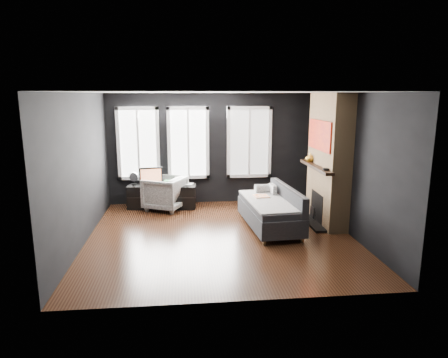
{
  "coord_description": "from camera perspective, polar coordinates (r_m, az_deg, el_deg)",
  "views": [
    {
      "loc": [
        -0.68,
        -7.25,
        2.67
      ],
      "look_at": [
        0.1,
        0.3,
        1.05
      ],
      "focal_mm": 32.0,
      "sensor_mm": 36.0,
      "label": 1
    }
  ],
  "objects": [
    {
      "name": "wall_right",
      "position": [
        8.03,
        17.55,
        2.02
      ],
      "size": [
        0.02,
        5.0,
        2.7
      ],
      "primitive_type": "cube",
      "color": "black",
      "rests_on": "ground"
    },
    {
      "name": "book",
      "position": [
        9.58,
        -5.47,
        -0.09
      ],
      "size": [
        0.16,
        0.07,
        0.23
      ],
      "primitive_type": "imported",
      "rotation": [
        0.0,
        0.0,
        -0.3
      ],
      "color": "#BEB092",
      "rests_on": "media_console"
    },
    {
      "name": "mug",
      "position": [
        9.5,
        -6.16,
        -0.53
      ],
      "size": [
        0.13,
        0.1,
        0.13
      ],
      "primitive_type": "imported",
      "rotation": [
        0.0,
        0.0,
        0.04
      ],
      "color": "#D94E0A",
      "rests_on": "media_console"
    },
    {
      "name": "storage_box",
      "position": [
        9.51,
        -7.85,
        -0.57
      ],
      "size": [
        0.24,
        0.17,
        0.12
      ],
      "primitive_type": "cube",
      "rotation": [
        0.0,
        0.0,
        -0.13
      ],
      "color": "#2C733D",
      "rests_on": "media_console"
    },
    {
      "name": "ceiling",
      "position": [
        7.28,
        -0.55,
        12.29
      ],
      "size": [
        5.0,
        5.0,
        0.0
      ],
      "primitive_type": "plane",
      "color": "white",
      "rests_on": "ground"
    },
    {
      "name": "armchair",
      "position": [
        9.48,
        -8.44,
        -1.76
      ],
      "size": [
        1.07,
        1.1,
        0.86
      ],
      "primitive_type": "imported",
      "rotation": [
        0.0,
        0.0,
        -2.03
      ],
      "color": "silver",
      "rests_on": "floor"
    },
    {
      "name": "mantel_clock",
      "position": [
        7.92,
        14.37,
        1.35
      ],
      "size": [
        0.16,
        0.16,
        0.04
      ],
      "primitive_type": "cylinder",
      "rotation": [
        0.0,
        0.0,
        -0.36
      ],
      "color": "black",
      "rests_on": "fireplace"
    },
    {
      "name": "floor",
      "position": [
        7.75,
        -0.51,
        -8.09
      ],
      "size": [
        5.0,
        5.0,
        0.0
      ],
      "primitive_type": "plane",
      "color": "black",
      "rests_on": "ground"
    },
    {
      "name": "monitor",
      "position": [
        9.57,
        -10.4,
        0.56
      ],
      "size": [
        0.56,
        0.2,
        0.49
      ],
      "primitive_type": null,
      "rotation": [
        0.0,
        0.0,
        0.15
      ],
      "color": "black",
      "rests_on": "media_console"
    },
    {
      "name": "sofa",
      "position": [
        8.11,
        6.56,
        -4.12
      ],
      "size": [
        1.14,
        2.04,
        0.84
      ],
      "primitive_type": null,
      "rotation": [
        0.0,
        0.0,
        0.08
      ],
      "color": "black",
      "rests_on": "floor"
    },
    {
      "name": "desk_fan",
      "position": [
        9.72,
        -12.75,
        0.1
      ],
      "size": [
        0.27,
        0.27,
        0.31
      ],
      "primitive_type": null,
      "rotation": [
        0.0,
        0.0,
        -0.24
      ],
      "color": "#969696",
      "rests_on": "media_console"
    },
    {
      "name": "mantel_vase",
      "position": [
        8.84,
        12.18,
        3.03
      ],
      "size": [
        0.25,
        0.25,
        0.19
      ],
      "primitive_type": "imported",
      "rotation": [
        0.0,
        0.0,
        -0.34
      ],
      "color": "gold",
      "rests_on": "fireplace"
    },
    {
      "name": "wall_left",
      "position": [
        7.59,
        -19.68,
        1.32
      ],
      "size": [
        0.02,
        5.0,
        2.7
      ],
      "primitive_type": "cube",
      "color": "black",
      "rests_on": "ground"
    },
    {
      "name": "fireplace",
      "position": [
        8.5,
        14.72,
        2.72
      ],
      "size": [
        0.7,
        1.62,
        2.7
      ],
      "primitive_type": null,
      "color": "#93724C",
      "rests_on": "floor"
    },
    {
      "name": "media_console",
      "position": [
        9.66,
        -8.81,
        -2.45
      ],
      "size": [
        1.65,
        0.67,
        0.55
      ],
      "primitive_type": null,
      "rotation": [
        0.0,
        0.0,
        -0.11
      ],
      "color": "black",
      "rests_on": "floor"
    },
    {
      "name": "wall_back",
      "position": [
        9.86,
        -1.9,
        4.35
      ],
      "size": [
        5.0,
        0.02,
        2.7
      ],
      "primitive_type": "cube",
      "color": "black",
      "rests_on": "ground"
    },
    {
      "name": "stripe_pillow",
      "position": [
        8.6,
        6.97,
        -1.91
      ],
      "size": [
        0.1,
        0.35,
        0.35
      ],
      "primitive_type": "cube",
      "rotation": [
        0.0,
        0.0,
        0.05
      ],
      "color": "gray",
      "rests_on": "sofa"
    },
    {
      "name": "windows",
      "position": [
        9.72,
        -4.62,
        10.3
      ],
      "size": [
        4.0,
        0.16,
        1.76
      ],
      "primitive_type": null,
      "color": "white",
      "rests_on": "wall_back"
    }
  ]
}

